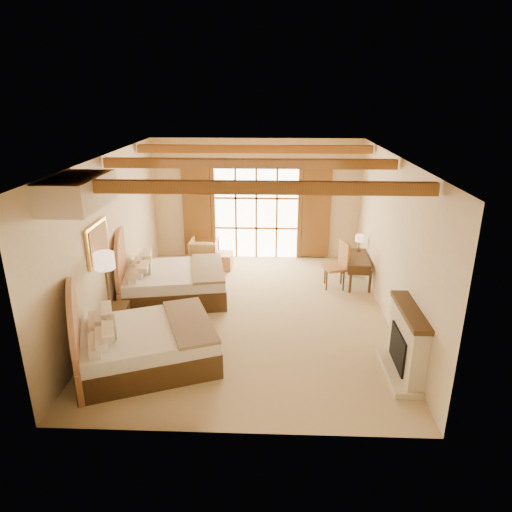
{
  "coord_description": "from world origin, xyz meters",
  "views": [
    {
      "loc": [
        0.46,
        -8.44,
        4.34
      ],
      "look_at": [
        0.12,
        0.2,
        1.2
      ],
      "focal_mm": 32.0,
      "sensor_mm": 36.0,
      "label": 1
    }
  ],
  "objects_px": {
    "bed_near": "(136,341)",
    "bed_far": "(166,280)",
    "nightstand": "(116,319)",
    "desk": "(356,269)",
    "armchair": "(204,251)"
  },
  "relations": [
    {
      "from": "nightstand",
      "to": "armchair",
      "type": "relative_size",
      "value": 0.76
    },
    {
      "from": "bed_far",
      "to": "desk",
      "type": "relative_size",
      "value": 1.97
    },
    {
      "from": "bed_near",
      "to": "nightstand",
      "type": "relative_size",
      "value": 4.94
    },
    {
      "from": "armchair",
      "to": "bed_near",
      "type": "bearing_deg",
      "value": 86.17
    },
    {
      "from": "bed_near",
      "to": "bed_far",
      "type": "relative_size",
      "value": 1.11
    },
    {
      "from": "bed_far",
      "to": "nightstand",
      "type": "height_order",
      "value": "bed_far"
    },
    {
      "from": "bed_near",
      "to": "desk",
      "type": "distance_m",
      "value": 5.57
    },
    {
      "from": "bed_far",
      "to": "bed_near",
      "type": "bearing_deg",
      "value": -98.24
    },
    {
      "from": "bed_far",
      "to": "armchair",
      "type": "height_order",
      "value": "bed_far"
    },
    {
      "from": "bed_near",
      "to": "desk",
      "type": "bearing_deg",
      "value": 19.31
    },
    {
      "from": "bed_far",
      "to": "armchair",
      "type": "xyz_separation_m",
      "value": [
        0.51,
        2.21,
        -0.11
      ]
    },
    {
      "from": "nightstand",
      "to": "desk",
      "type": "bearing_deg",
      "value": 21.72
    },
    {
      "from": "bed_near",
      "to": "nightstand",
      "type": "height_order",
      "value": "bed_near"
    },
    {
      "from": "nightstand",
      "to": "armchair",
      "type": "distance_m",
      "value": 3.95
    },
    {
      "from": "bed_far",
      "to": "desk",
      "type": "height_order",
      "value": "bed_far"
    }
  ]
}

